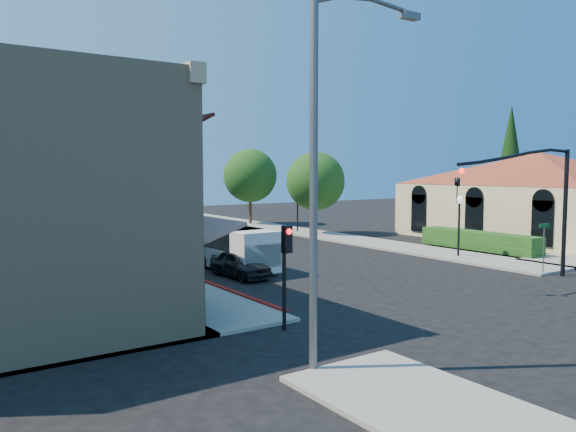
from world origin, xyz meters
TOP-DOWN VIEW (x-y plane):
  - ground at (0.00, 0.00)m, footprint 120.00×120.00m
  - sidewalk_left at (-8.75, 27.00)m, footprint 3.50×50.00m
  - sidewalk_right at (8.75, 27.00)m, footprint 3.50×50.00m
  - curb_red_strip at (-6.90, 8.00)m, footprint 0.25×10.00m
  - mission_building at (21.99, 11.50)m, footprint 30.12×30.12m
  - hedge at (11.70, 9.00)m, footprint 1.40×8.00m
  - conifer_far at (28.00, 18.00)m, footprint 3.20×3.20m
  - street_tree_a at (8.80, 22.00)m, footprint 4.56×4.56m
  - street_tree_b at (8.80, 32.00)m, footprint 4.94×4.94m
  - signal_mast_arm at (5.86, 1.50)m, footprint 8.01×0.39m
  - secondary_signal at (-8.00, 1.41)m, footprint 0.28×0.42m
  - cobra_streetlight at (-9.15, -2.00)m, footprint 3.60×0.25m
  - street_name_sign at (7.50, 2.20)m, footprint 0.80×0.06m
  - lamppost_left_near at (-8.50, 8.00)m, footprint 0.44×0.44m
  - lamppost_left_far at (-8.50, 22.00)m, footprint 0.44×0.44m
  - lamppost_right_near at (8.50, 8.00)m, footprint 0.44×0.44m
  - lamppost_right_far at (8.50, 24.00)m, footprint 0.44×0.44m
  - white_van at (-4.13, 11.40)m, footprint 2.24×4.90m
  - parked_car_a at (-4.80, 9.95)m, footprint 1.66×3.78m
  - parked_car_b at (-5.38, 19.00)m, footprint 1.38×3.36m
  - parked_car_c at (-5.89, 23.13)m, footprint 1.74×4.00m
  - parked_car_d at (-6.20, 32.00)m, footprint 2.08×4.29m

SIDE VIEW (x-z plane):
  - ground at x=0.00m, z-range 0.00..0.00m
  - curb_red_strip at x=-6.90m, z-range -0.03..0.03m
  - hedge at x=11.70m, z-range -0.55..0.55m
  - sidewalk_left at x=-8.75m, z-range 0.00..0.12m
  - sidewalk_right at x=8.75m, z-range 0.00..0.12m
  - parked_car_b at x=-5.38m, z-range 0.00..1.08m
  - parked_car_c at x=-5.89m, z-range 0.00..1.15m
  - parked_car_d at x=-6.20m, z-range 0.00..1.18m
  - parked_car_a at x=-4.80m, z-range 0.00..1.27m
  - white_van at x=-4.13m, z-range 0.17..2.32m
  - street_name_sign at x=7.50m, z-range 0.45..2.95m
  - secondary_signal at x=-8.00m, z-range 0.66..3.98m
  - lamppost_left_near at x=-8.50m, z-range 0.95..4.52m
  - lamppost_left_far at x=-8.50m, z-range 0.95..4.52m
  - lamppost_right_near at x=8.50m, z-range 0.95..4.52m
  - lamppost_right_far at x=8.50m, z-range 0.95..4.52m
  - mission_building at x=21.99m, z-range 0.55..6.95m
  - signal_mast_arm at x=5.86m, z-range 1.09..7.09m
  - street_tree_a at x=8.80m, z-range 0.95..7.43m
  - street_tree_b at x=8.80m, z-range 1.03..8.05m
  - cobra_streetlight at x=-9.15m, z-range 0.61..9.92m
  - conifer_far at x=28.00m, z-range 0.86..11.86m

